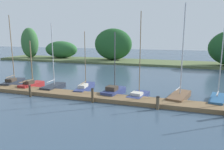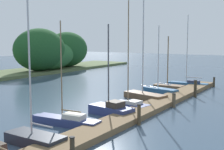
# 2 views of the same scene
# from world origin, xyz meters

# --- Properties ---
(dock_pier) EXTENTS (30.76, 1.80, 0.35)m
(dock_pier) POSITION_xyz_m (0.00, 13.33, 0.17)
(dock_pier) COLOR brown
(dock_pier) RESTS_ON ground
(far_shore) EXTENTS (69.86, 8.65, 7.29)m
(far_shore) POSITION_xyz_m (3.48, 37.94, 2.78)
(far_shore) COLOR #56663D
(far_shore) RESTS_ON ground
(sailboat_0) EXTENTS (1.73, 3.82, 7.81)m
(sailboat_0) POSITION_xyz_m (-13.45, 15.35, 0.41)
(sailboat_0) COLOR #232833
(sailboat_0) RESTS_ON ground
(sailboat_1) EXTENTS (1.41, 3.32, 5.08)m
(sailboat_1) POSITION_xyz_m (-10.49, 14.76, 0.41)
(sailboat_1) COLOR maroon
(sailboat_1) RESTS_ON ground
(sailboat_2) EXTENTS (1.23, 3.23, 6.82)m
(sailboat_2) POSITION_xyz_m (-7.88, 14.97, 0.33)
(sailboat_2) COLOR #232833
(sailboat_2) RESTS_ON ground
(sailboat_3) EXTENTS (1.35, 4.48, 6.01)m
(sailboat_3) POSITION_xyz_m (-4.68, 15.81, 0.31)
(sailboat_3) COLOR navy
(sailboat_3) RESTS_ON ground
(sailboat_4) EXTENTS (1.69, 3.40, 5.94)m
(sailboat_4) POSITION_xyz_m (-1.24, 14.94, 0.40)
(sailboat_4) COLOR navy
(sailboat_4) RESTS_ON ground
(sailboat_5) EXTENTS (1.74, 3.22, 7.69)m
(sailboat_5) POSITION_xyz_m (1.14, 14.83, 0.31)
(sailboat_5) COLOR navy
(sailboat_5) RESTS_ON ground
(sailboat_6) EXTENTS (2.16, 4.12, 8.29)m
(sailboat_6) POSITION_xyz_m (4.72, 15.50, 0.37)
(sailboat_6) COLOR brown
(sailboat_6) RESTS_ON ground
(sailboat_7) EXTENTS (1.79, 3.70, 6.21)m
(sailboat_7) POSITION_xyz_m (7.79, 15.49, 0.31)
(sailboat_7) COLOR #285684
(sailboat_7) RESTS_ON ground
(mooring_piling_1) EXTENTS (0.23, 0.23, 1.08)m
(mooring_piling_1) POSITION_xyz_m (-8.50, 12.01, 0.55)
(mooring_piling_1) COLOR #3D3323
(mooring_piling_1) RESTS_ON ground
(mooring_piling_2) EXTENTS (0.24, 0.24, 1.25)m
(mooring_piling_2) POSITION_xyz_m (-2.32, 12.23, 0.63)
(mooring_piling_2) COLOR #4C3D28
(mooring_piling_2) RESTS_ON ground
(mooring_piling_3) EXTENTS (0.30, 0.30, 1.04)m
(mooring_piling_3) POSITION_xyz_m (3.12, 12.21, 0.52)
(mooring_piling_3) COLOR brown
(mooring_piling_3) RESTS_ON ground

